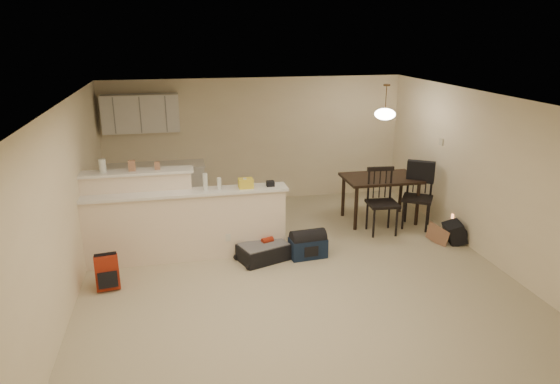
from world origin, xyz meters
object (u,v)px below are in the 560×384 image
object	(u,v)px
dining_chair_far	(418,197)
red_backpack	(107,272)
dining_table	(381,182)
dining_chair_near	(383,202)
navy_duffel	(308,248)
suitcase	(264,252)
black_daypack	(455,233)
pendant_lamp	(385,114)

from	to	relation	value
dining_chair_far	red_backpack	world-z (taller)	dining_chair_far
dining_table	dining_chair_near	world-z (taller)	dining_chair_near
navy_duffel	dining_chair_near	bearing A→B (deg)	19.01
dining_chair_near	suitcase	world-z (taller)	dining_chair_near
dining_chair_far	black_daypack	bearing A→B (deg)	-34.84
dining_chair_far	red_backpack	xyz separation A→B (m)	(-5.15, -1.20, -0.34)
suitcase	red_backpack	bearing A→B (deg)	171.42
navy_duffel	suitcase	bearing A→B (deg)	171.32
dining_table	suitcase	bearing A→B (deg)	-152.30
pendant_lamp	navy_duffel	distance (m)	2.80
dining_table	dining_chair_far	bearing A→B (deg)	-40.14
dining_chair_far	black_daypack	xyz separation A→B (m)	(0.32, -0.77, -0.41)
dining_chair_near	black_daypack	distance (m)	1.28
navy_duffel	black_daypack	size ratio (longest dim) A/B	1.50
pendant_lamp	red_backpack	size ratio (longest dim) A/B	1.33
dining_chair_near	navy_duffel	bearing A→B (deg)	-151.88
red_backpack	black_daypack	size ratio (longest dim) A/B	1.23
red_backpack	black_daypack	world-z (taller)	red_backpack
dining_chair_far	dining_table	bearing A→B (deg)	171.72
dining_chair_far	dining_chair_near	bearing A→B (deg)	-137.37
dining_chair_far	red_backpack	distance (m)	5.30
dining_chair_far	suitcase	distance (m)	3.04
pendant_lamp	red_backpack	distance (m)	5.22
dining_chair_near	red_backpack	distance (m)	4.58
dining_chair_near	navy_duffel	world-z (taller)	dining_chair_near
suitcase	dining_table	bearing A→B (deg)	7.42
pendant_lamp	navy_duffel	size ratio (longest dim) A/B	1.10
pendant_lamp	dining_chair_near	distance (m)	1.54
dining_chair_far	suitcase	bearing A→B (deg)	-132.67
dining_chair_near	black_daypack	bearing A→B (deg)	-28.08
red_backpack	navy_duffel	world-z (taller)	red_backpack
dining_chair_near	black_daypack	xyz separation A→B (m)	(1.03, -0.64, -0.40)
black_daypack	red_backpack	bearing A→B (deg)	107.00
dining_table	pendant_lamp	distance (m)	1.25
pendant_lamp	suitcase	world-z (taller)	pendant_lamp
dining_chair_near	dining_table	bearing A→B (deg)	75.39
navy_duffel	black_daypack	world-z (taller)	black_daypack
black_daypack	dining_chair_near	bearing A→B (deg)	70.61
suitcase	black_daypack	distance (m)	3.23
dining_chair_near	pendant_lamp	bearing A→B (deg)	75.39
dining_table	black_daypack	distance (m)	1.58
dining_table	black_daypack	size ratio (longest dim) A/B	3.58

